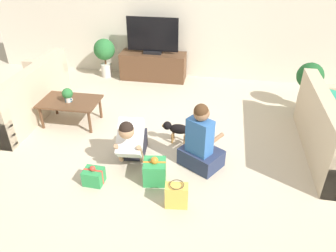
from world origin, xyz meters
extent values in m
plane|color=beige|center=(0.00, 0.00, 0.00)|extent=(16.00, 16.00, 0.00)
cube|color=beige|center=(0.00, 2.63, 1.30)|extent=(8.40, 0.06, 2.60)
cube|color=#C6B293|center=(-2.49, 0.37, 0.23)|extent=(0.82, 2.04, 0.45)
cube|color=#C6B293|center=(-2.18, 0.37, 0.66)|extent=(0.20, 2.04, 0.42)
cube|color=#C6B293|center=(-2.49, 1.31, 0.32)|extent=(0.82, 0.16, 0.63)
cube|color=#9E4293|center=(-2.38, 0.72, 0.61)|extent=(0.18, 0.34, 0.32)
cube|color=red|center=(-2.38, 0.03, 0.61)|extent=(0.18, 0.34, 0.32)
cube|color=#C6B293|center=(2.18, 0.11, 0.66)|extent=(0.20, 2.04, 0.42)
cube|color=#C6B293|center=(2.49, 1.05, 0.32)|extent=(0.82, 0.16, 0.63)
cube|color=#288E6B|center=(2.38, 0.45, 0.61)|extent=(0.18, 0.34, 0.32)
cube|color=brown|center=(-1.55, 0.29, 0.39)|extent=(0.93, 0.60, 0.03)
cylinder|color=brown|center=(-1.96, 0.04, 0.19)|extent=(0.04, 0.04, 0.38)
cylinder|color=brown|center=(-1.15, 0.04, 0.19)|extent=(0.04, 0.04, 0.38)
cylinder|color=brown|center=(-1.96, 0.53, 0.19)|extent=(0.04, 0.04, 0.38)
cylinder|color=brown|center=(-1.15, 0.53, 0.19)|extent=(0.04, 0.04, 0.38)
cube|color=brown|center=(-0.63, 2.33, 0.28)|extent=(1.35, 0.46, 0.56)
cube|color=black|center=(-0.63, 2.33, 0.58)|extent=(0.37, 0.20, 0.05)
cube|color=black|center=(-0.63, 2.33, 0.95)|extent=(1.05, 0.03, 0.68)
cylinder|color=beige|center=(-1.65, 2.28, 0.14)|extent=(0.22, 0.22, 0.28)
cylinder|color=brown|center=(-1.65, 2.28, 0.35)|extent=(0.04, 0.04, 0.13)
sphere|color=#286B33|center=(-1.65, 2.28, 0.60)|extent=(0.44, 0.44, 0.44)
cylinder|color=beige|center=(2.29, 1.48, 0.15)|extent=(0.26, 0.26, 0.29)
cylinder|color=brown|center=(2.29, 1.48, 0.36)|extent=(0.05, 0.05, 0.13)
sphere|color=#1E5628|center=(2.29, 1.48, 0.62)|extent=(0.45, 0.45, 0.45)
cube|color=#23232D|center=(-0.32, -0.35, 0.14)|extent=(0.32, 0.46, 0.28)
cube|color=white|center=(-0.30, -0.63, 0.44)|extent=(0.36, 0.53, 0.47)
sphere|color=tan|center=(-0.28, -0.82, 0.65)|extent=(0.20, 0.20, 0.20)
sphere|color=black|center=(-0.28, -0.82, 0.69)|extent=(0.18, 0.18, 0.18)
cylinder|color=tan|center=(-0.43, -0.75, 0.25)|extent=(0.08, 0.28, 0.41)
cylinder|color=tan|center=(-0.14, -0.72, 0.25)|extent=(0.08, 0.28, 0.41)
cube|color=#283351|center=(0.63, -0.48, 0.12)|extent=(0.65, 0.62, 0.24)
cube|color=#3366AD|center=(0.59, -0.53, 0.48)|extent=(0.38, 0.34, 0.49)
sphere|color=#8E6647|center=(0.60, -0.52, 0.82)|extent=(0.20, 0.20, 0.20)
sphere|color=#472D19|center=(0.59, -0.53, 0.85)|extent=(0.19, 0.19, 0.19)
cylinder|color=#8E6647|center=(0.81, -0.42, 0.41)|extent=(0.19, 0.25, 0.06)
cylinder|color=#8E6647|center=(0.59, -0.28, 0.41)|extent=(0.19, 0.25, 0.06)
ellipsoid|color=black|center=(0.25, 0.01, 0.23)|extent=(0.30, 0.14, 0.15)
sphere|color=black|center=(0.08, 0.02, 0.27)|extent=(0.13, 0.13, 0.13)
sphere|color=olive|center=(0.03, 0.02, 0.26)|extent=(0.06, 0.06, 0.06)
cylinder|color=black|center=(0.42, 0.00, 0.26)|extent=(0.09, 0.03, 0.10)
cylinder|color=olive|center=(0.16, 0.06, 0.08)|extent=(0.03, 0.03, 0.16)
cylinder|color=olive|center=(0.16, -0.03, 0.08)|extent=(0.03, 0.03, 0.16)
cylinder|color=olive|center=(0.35, 0.05, 0.08)|extent=(0.03, 0.03, 0.16)
cylinder|color=olive|center=(0.35, -0.03, 0.08)|extent=(0.03, 0.03, 0.16)
cube|color=#2D934C|center=(-0.67, -1.08, 0.10)|extent=(0.25, 0.22, 0.20)
cube|color=red|center=(-0.67, -1.08, 0.10)|extent=(0.24, 0.04, 0.20)
sphere|color=red|center=(-0.67, -1.08, 0.23)|extent=(0.07, 0.07, 0.07)
cube|color=#2D934C|center=(0.08, -0.91, 0.15)|extent=(0.32, 0.31, 0.30)
cube|color=orange|center=(0.08, -0.91, 0.15)|extent=(0.28, 0.07, 0.30)
sphere|color=orange|center=(0.08, -0.91, 0.32)|extent=(0.10, 0.10, 0.10)
cube|color=#E5B74C|center=(0.41, -1.29, 0.15)|extent=(0.27, 0.17, 0.29)
torus|color=#4C3823|center=(0.41, -1.29, 0.31)|extent=(0.18, 0.18, 0.01)
cylinder|color=silver|center=(-1.55, 0.24, 0.45)|extent=(0.08, 0.08, 0.09)
torus|color=silver|center=(-1.50, 0.24, 0.46)|extent=(0.06, 0.01, 0.06)
cylinder|color=#336B84|center=(-1.56, 0.26, 0.44)|extent=(0.11, 0.11, 0.07)
sphere|color=#286B33|center=(-1.56, 0.26, 0.54)|extent=(0.17, 0.17, 0.17)
camera|label=1|loc=(0.79, -4.05, 2.77)|focal=35.00mm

